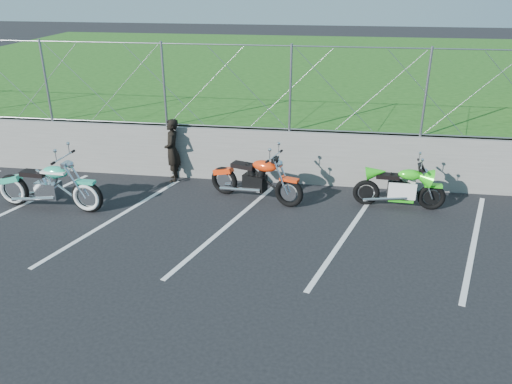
# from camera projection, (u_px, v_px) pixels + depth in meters

# --- Properties ---
(ground) EXTENTS (90.00, 90.00, 0.00)m
(ground) POSITION_uv_depth(u_px,v_px,m) (218.00, 249.00, 9.29)
(ground) COLOR black
(ground) RESTS_ON ground
(retaining_wall) EXTENTS (30.00, 0.22, 1.30)m
(retaining_wall) POSITION_uv_depth(u_px,v_px,m) (248.00, 155.00, 12.20)
(retaining_wall) COLOR slate
(retaining_wall) RESTS_ON ground
(grass_field) EXTENTS (30.00, 20.00, 1.30)m
(grass_field) POSITION_uv_depth(u_px,v_px,m) (285.00, 78.00, 21.26)
(grass_field) COLOR #1F5115
(grass_field) RESTS_ON ground
(chain_link_fence) EXTENTS (28.00, 0.03, 2.00)m
(chain_link_fence) POSITION_uv_depth(u_px,v_px,m) (247.00, 87.00, 11.54)
(chain_link_fence) COLOR gray
(chain_link_fence) RESTS_ON retaining_wall
(parking_lines) EXTENTS (18.29, 4.31, 0.01)m
(parking_lines) POSITION_uv_depth(u_px,v_px,m) (287.00, 229.00, 10.03)
(parking_lines) COLOR silver
(parking_lines) RESTS_ON ground
(cruiser_turquoise) EXTENTS (2.49, 0.79, 1.24)m
(cruiser_turquoise) POSITION_uv_depth(u_px,v_px,m) (50.00, 188.00, 10.72)
(cruiser_turquoise) COLOR black
(cruiser_turquoise) RESTS_ON ground
(naked_orange) EXTENTS (2.21, 0.91, 1.14)m
(naked_orange) POSITION_uv_depth(u_px,v_px,m) (257.00, 180.00, 11.12)
(naked_orange) COLOR black
(naked_orange) RESTS_ON ground
(sportbike_green) EXTENTS (1.97, 0.70, 1.02)m
(sportbike_green) POSITION_uv_depth(u_px,v_px,m) (401.00, 189.00, 10.81)
(sportbike_green) COLOR black
(sportbike_green) RESTS_ON ground
(person_standing) EXTENTS (0.51, 0.64, 1.56)m
(person_standing) POSITION_uv_depth(u_px,v_px,m) (172.00, 150.00, 12.12)
(person_standing) COLOR black
(person_standing) RESTS_ON ground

